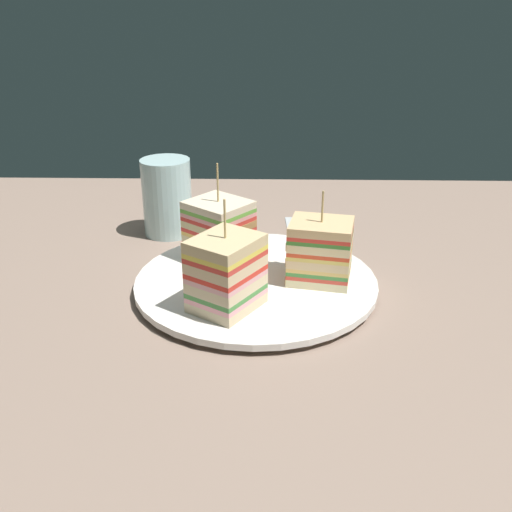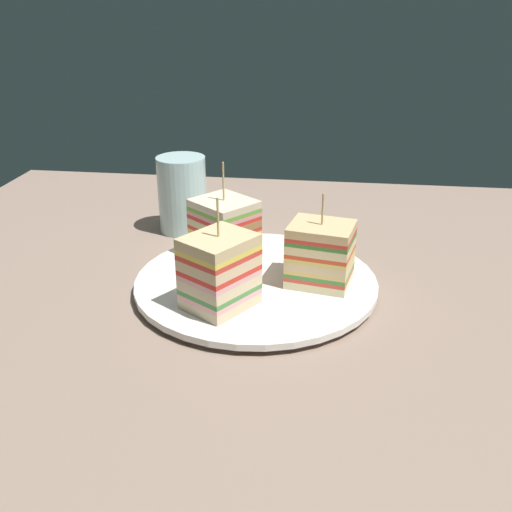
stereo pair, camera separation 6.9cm
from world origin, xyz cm
name	(u,v)px [view 2 (the right image)]	position (x,y,z in cm)	size (l,w,h in cm)	color
ground_plane	(256,296)	(0.00, 0.00, -0.90)	(104.71, 91.66, 1.80)	gray
plate	(256,283)	(0.00, 0.00, 0.86)	(29.09, 29.09, 1.42)	white
sandwich_wedge_0	(225,229)	(-4.80, 5.81, 5.29)	(9.62, 9.50, 12.63)	beige
sandwich_wedge_1	(220,272)	(-3.00, -6.90, 5.49)	(8.96, 9.31, 12.41)	beige
sandwich_wedge_2	(320,253)	(7.52, 0.47, 5.10)	(8.25, 7.32, 11.10)	beige
spoon	(305,246)	(5.19, 13.00, 0.41)	(2.96, 15.70, 1.00)	silver
drinking_glass	(183,200)	(-13.42, 17.93, 4.78)	(7.16, 7.16, 11.23)	silver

